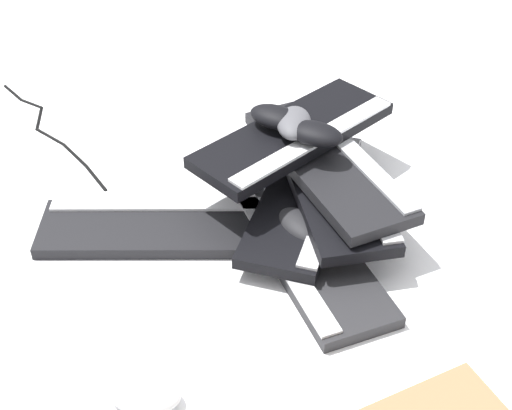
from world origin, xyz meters
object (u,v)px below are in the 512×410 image
keyboard_5 (328,163)px  keyboard_0 (307,251)px  keyboard_4 (331,181)px  mouse_3 (276,117)px  keyboard_6 (295,135)px  keyboard_1 (298,186)px  mouse_1 (294,123)px  mouse_4 (334,243)px  keyboard_3 (305,197)px  mouse_2 (315,134)px  keyboard_2 (155,227)px  mouse_5 (145,395)px  mouse_0 (300,226)px

keyboard_5 → keyboard_0: bearing=-54.1°
keyboard_4 → mouse_3: (-0.13, -0.04, 0.10)m
keyboard_4 → keyboard_6: (-0.10, -0.01, 0.06)m
keyboard_0 → keyboard_1: bearing=144.1°
mouse_1 → mouse_4: bearing=23.6°
keyboard_3 → keyboard_5: keyboard_5 is taller
keyboard_3 → mouse_4: size_ratio=4.05×
keyboard_0 → keyboard_3: size_ratio=1.04×
keyboard_3 → keyboard_4: size_ratio=0.97×
mouse_1 → mouse_4: mouse_1 is taller
mouse_1 → mouse_2: 0.05m
keyboard_6 → mouse_3: mouse_3 is taller
keyboard_6 → mouse_1: 0.04m
keyboard_2 → keyboard_4: bearing=63.2°
keyboard_1 → mouse_5: (0.26, -0.52, 0.01)m
keyboard_2 → keyboard_3: keyboard_3 is taller
keyboard_4 → mouse_3: mouse_3 is taller
keyboard_2 → mouse_2: (0.12, 0.30, 0.16)m
keyboard_0 → keyboard_2: same height
keyboard_3 → mouse_2: bearing=117.1°
keyboard_0 → keyboard_5: (-0.09, 0.13, 0.09)m
keyboard_6 → mouse_5: size_ratio=4.12×
mouse_2 → mouse_0: bearing=103.1°
keyboard_3 → mouse_3: mouse_3 is taller
keyboard_5 → mouse_2: bearing=-133.6°
mouse_3 → mouse_4: bearing=-35.4°
keyboard_1 → mouse_0: (0.13, -0.11, 0.04)m
keyboard_0 → mouse_4: 0.06m
keyboard_0 → keyboard_5: size_ratio=1.00×
keyboard_2 → keyboard_5: keyboard_5 is taller
mouse_3 → keyboard_3: bearing=-27.7°
keyboard_6 → mouse_3: (-0.03, -0.03, 0.04)m
keyboard_0 → mouse_4: bearing=33.1°
keyboard_4 → mouse_3: 0.17m
keyboard_1 → mouse_4: mouse_4 is taller
keyboard_4 → mouse_5: bearing=-72.1°
mouse_4 → keyboard_5: bearing=60.7°
keyboard_5 → mouse_5: (0.19, -0.54, -0.08)m
mouse_4 → mouse_1: bearing=77.9°
keyboard_4 → mouse_1: 0.13m
keyboard_3 → keyboard_2: bearing=-117.1°
keyboard_3 → keyboard_0: bearing=-38.4°
mouse_2 → mouse_1: bearing=-18.6°
keyboard_0 → keyboard_3: (-0.10, 0.08, 0.03)m
keyboard_5 → keyboard_6: keyboard_6 is taller
keyboard_3 → mouse_1: (-0.07, 0.03, 0.13)m
mouse_2 → keyboard_0: bearing=110.0°
mouse_0 → mouse_2: (-0.08, 0.10, 0.12)m
keyboard_0 → mouse_4: size_ratio=4.22×
keyboard_4 → keyboard_6: bearing=-175.2°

